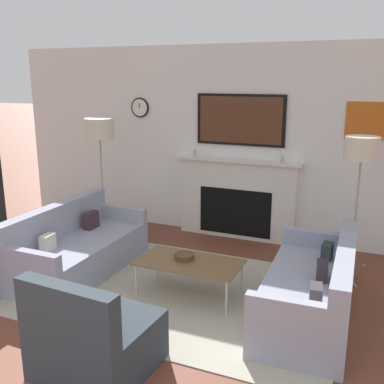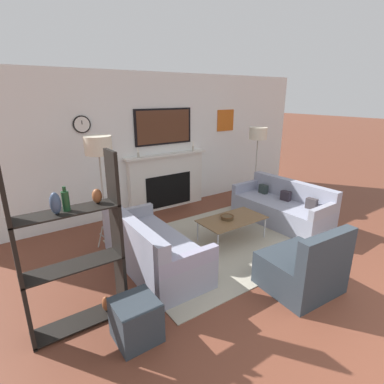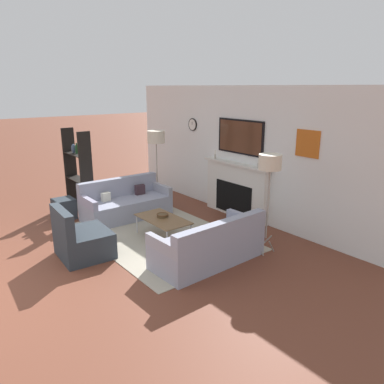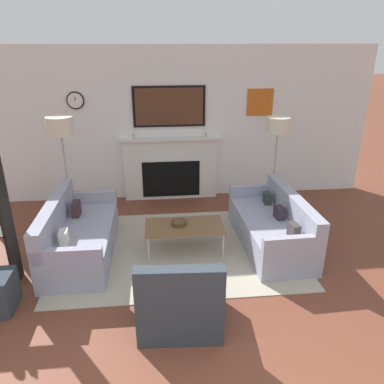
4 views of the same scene
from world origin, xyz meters
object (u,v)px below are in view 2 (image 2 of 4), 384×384
armchair (303,269)px  floor_lamp_left (98,147)px  coffee_table (232,220)px  floor_lamp_right (258,135)px  shelf_unit (73,250)px  couch_left (151,249)px  decorative_bowl (227,217)px  couch_right (282,208)px  ottoman (136,320)px

armchair → floor_lamp_left: 3.20m
coffee_table → floor_lamp_right: bearing=33.0°
armchair → shelf_unit: 2.63m
couch_left → decorative_bowl: size_ratio=8.35×
couch_left → couch_right: 2.73m
floor_lamp_right → ottoman: floor_lamp_right is taller
coffee_table → floor_lamp_left: size_ratio=0.62×
armchair → couch_right: bearing=46.0°
coffee_table → shelf_unit: 2.65m
shelf_unit → decorative_bowl: bearing=12.7°
coffee_table → shelf_unit: size_ratio=0.61×
couch_left → decorative_bowl: bearing=0.7°
ottoman → floor_lamp_right: bearing=28.8°
decorative_bowl → ottoman: bearing=-152.8°
shelf_unit → couch_left: bearing=26.3°
ottoman → shelf_unit: bearing=126.5°
couch_left → ottoman: bearing=-123.9°
coffee_table → decorative_bowl: bearing=151.2°
couch_left → couch_right: bearing=0.0°
armchair → ottoman: armchair is taller
floor_lamp_left → couch_left: bearing=-74.2°
armchair → shelf_unit: (-2.38, 0.95, 0.58)m
decorative_bowl → floor_lamp_right: (1.63, 0.97, 1.09)m
armchair → ottoman: (-2.00, 0.43, -0.07)m
floor_lamp_right → shelf_unit: shelf_unit is taller
floor_lamp_left → ottoman: 2.49m
couch_right → shelf_unit: size_ratio=1.02×
couch_left → shelf_unit: (-1.10, -0.54, 0.58)m
floor_lamp_left → ottoman: size_ratio=4.09×
couch_left → floor_lamp_right: (3.01, 0.98, 1.22)m
armchair → ottoman: 2.05m
coffee_table → floor_lamp_left: (-1.74, 1.01, 1.21)m
couch_right → couch_left: bearing=-180.0°
armchair → coffee_table: (0.17, 1.47, 0.08)m
couch_left → floor_lamp_left: (-0.28, 0.98, 1.29)m
floor_lamp_right → armchair: bearing=-124.9°
floor_lamp_right → shelf_unit: bearing=-159.6°
couch_right → armchair: bearing=-134.0°
floor_lamp_left → floor_lamp_right: bearing=0.0°
decorative_bowl → ottoman: decorative_bowl is taller
decorative_bowl → floor_lamp_right: size_ratio=0.13×
armchair → decorative_bowl: (0.10, 1.51, 0.13)m
floor_lamp_left → floor_lamp_right: 3.29m
couch_left → armchair: armchair is taller
armchair → decorative_bowl: size_ratio=4.10×
couch_right → ottoman: size_ratio=4.29×
floor_lamp_left → decorative_bowl: bearing=-30.2°
armchair → floor_lamp_left: bearing=122.3°
couch_left → armchair: (1.28, -1.49, -0.00)m
couch_right → floor_lamp_right: (0.28, 0.98, 1.23)m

